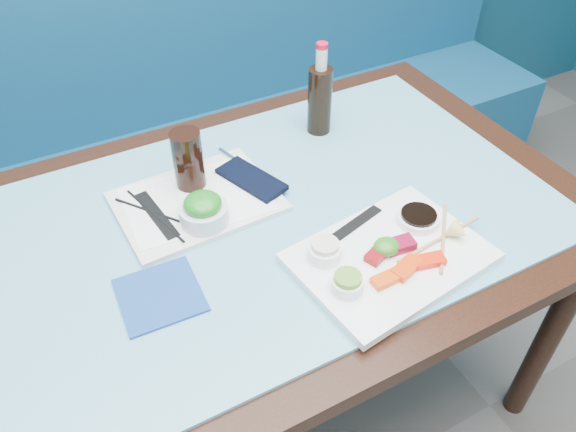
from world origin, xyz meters
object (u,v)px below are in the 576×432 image
blue_napkin (160,295)px  serving_tray (197,202)px  booth_bench (170,155)px  sashimi_plate (390,257)px  cola_glass (188,160)px  cola_bottle_body (320,101)px  dining_table (274,242)px  seaweed_bowl (204,214)px

blue_napkin → serving_tray: bearing=53.7°
serving_tray → blue_napkin: serving_tray is taller
booth_bench → sashimi_plate: booth_bench is taller
cola_glass → cola_bottle_body: bearing=10.8°
dining_table → cola_glass: (-0.13, 0.16, 0.17)m
dining_table → seaweed_bowl: 0.19m
serving_tray → seaweed_bowl: bearing=-100.1°
booth_bench → dining_table: (0.00, -0.84, 0.29)m
seaweed_bowl → cola_bottle_body: cola_bottle_body is taller
cola_bottle_body → blue_napkin: (-0.55, -0.34, -0.08)m
dining_table → cola_glass: bearing=127.7°
seaweed_bowl → booth_bench: bearing=79.8°
dining_table → blue_napkin: 0.33m
cola_bottle_body → dining_table: bearing=-137.2°
sashimi_plate → serving_tray: 0.44m
dining_table → serving_tray: bearing=141.6°
seaweed_bowl → cola_glass: (0.02, 0.13, 0.05)m
serving_tray → dining_table: bearing=-40.9°
dining_table → cola_glass: size_ratio=10.06×
dining_table → serving_tray: 0.20m
cola_bottle_body → blue_napkin: size_ratio=1.16×
booth_bench → cola_bottle_body: 0.81m
booth_bench → serving_tray: 0.84m
sashimi_plate → blue_napkin: size_ratio=2.48×
seaweed_bowl → blue_napkin: (-0.15, -0.14, -0.03)m
cola_glass → serving_tray: bearing=-100.3°
serving_tray → blue_napkin: size_ratio=2.29×
blue_napkin → booth_bench: bearing=72.8°
cola_glass → sashimi_plate: bearing=-56.3°
booth_bench → sashimi_plate: 1.15m
cola_bottle_body → cola_glass: bearing=-169.2°
sashimi_plate → serving_tray: bearing=121.4°
dining_table → cola_bottle_body: 0.39m
dining_table → sashimi_plate: size_ratio=3.77×
cola_glass → blue_napkin: 0.33m
seaweed_bowl → cola_glass: cola_glass is taller
booth_bench → cola_glass: 0.83m
cola_glass → dining_table: bearing=-52.3°
sashimi_plate → cola_bottle_body: size_ratio=2.13×
sashimi_plate → cola_glass: size_ratio=2.67×
sashimi_plate → seaweed_bowl: size_ratio=3.59×
booth_bench → blue_napkin: (-0.29, -0.95, 0.39)m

